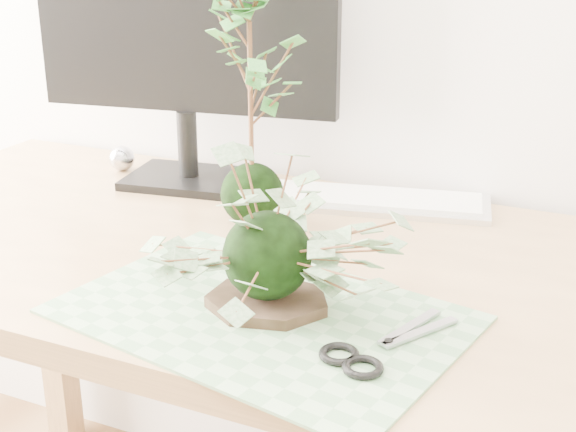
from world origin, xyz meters
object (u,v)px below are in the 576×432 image
Objects in this scene: maple_kokedama at (249,39)px; monitor at (185,28)px; keyboard at (360,199)px; desk at (293,309)px; ivy_kokedama at (267,216)px.

monitor reaches higher than maple_kokedama.
maple_kokedama is at bearing -44.61° from monitor.
maple_kokedama reaches higher than keyboard.
desk is 3.48× the size of keyboard.
ivy_kokedama is 0.90× the size of keyboard.
monitor is at bearing 142.97° from desk.
monitor is (-0.33, -0.02, 0.28)m from keyboard.
ivy_kokedama is at bearing -98.78° from keyboard.
desk is at bearing 103.38° from ivy_kokedama.
ivy_kokedama is at bearing -57.59° from monitor.
maple_kokedama is (-0.11, 0.09, 0.39)m from desk.
monitor reaches higher than ivy_kokedama.
keyboard is 0.83× the size of monitor.
maple_kokedama is at bearing -140.53° from keyboard.
ivy_kokedama reaches higher than desk.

